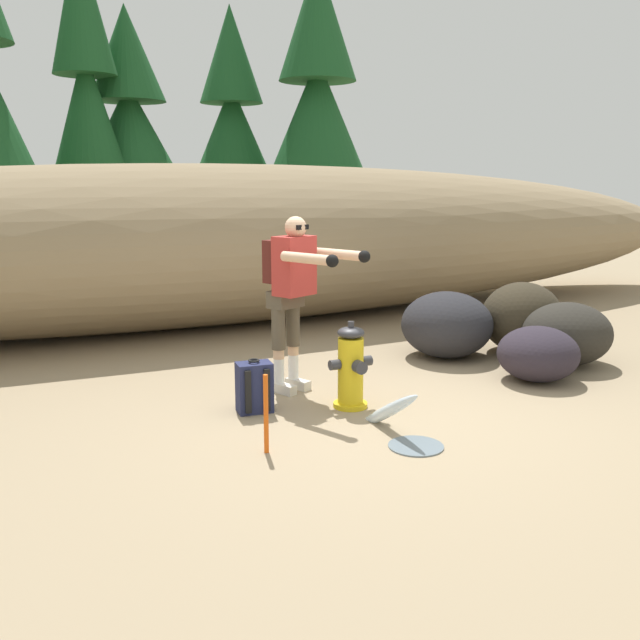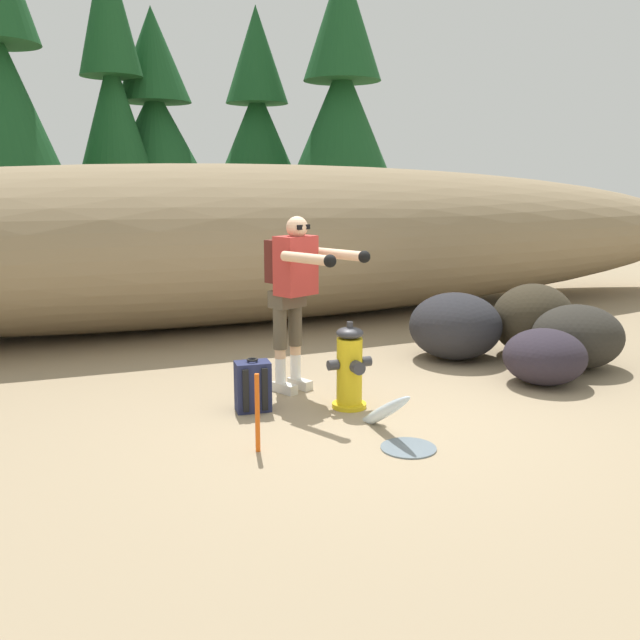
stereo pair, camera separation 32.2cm
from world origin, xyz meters
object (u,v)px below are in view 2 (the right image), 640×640
(utility_worker, at_px, (295,282))
(spare_backpack, at_px, (253,387))
(fire_hydrant, at_px, (350,368))
(survey_stake, at_px, (257,413))
(boulder_small, at_px, (533,319))
(boulder_mid, at_px, (545,357))
(boulder_large, at_px, (577,337))
(boulder_outlier, at_px, (455,326))

(utility_worker, relative_size, spare_backpack, 3.54)
(fire_hydrant, xyz_separation_m, survey_stake, (-1.06, -0.66, -0.06))
(boulder_small, bearing_deg, boulder_mid, -123.86)
(utility_worker, xyz_separation_m, boulder_small, (3.04, 0.30, -0.65))
(boulder_large, relative_size, survey_stake, 1.64)
(spare_backpack, bearing_deg, survey_stake, 171.43)
(fire_hydrant, distance_m, survey_stake, 1.25)
(boulder_mid, bearing_deg, fire_hydrant, 177.91)
(fire_hydrant, xyz_separation_m, boulder_large, (2.81, 0.27, -0.02))
(boulder_mid, xyz_separation_m, survey_stake, (-3.15, -0.58, 0.02))
(fire_hydrant, bearing_deg, boulder_small, 18.74)
(utility_worker, distance_m, boulder_large, 3.19)
(fire_hydrant, distance_m, boulder_large, 2.83)
(fire_hydrant, relative_size, boulder_mid, 0.94)
(fire_hydrant, distance_m, utility_worker, 0.98)
(boulder_small, bearing_deg, spare_backpack, -169.26)
(boulder_large, relative_size, boulder_small, 0.99)
(boulder_small, bearing_deg, survey_stake, -157.35)
(boulder_small, bearing_deg, boulder_outlier, 169.57)
(fire_hydrant, height_order, boulder_large, fire_hydrant)
(spare_backpack, bearing_deg, boulder_small, -72.64)
(fire_hydrant, bearing_deg, boulder_outlier, 31.27)
(utility_worker, bearing_deg, boulder_small, 72.45)
(boulder_large, relative_size, boulder_outlier, 0.94)
(utility_worker, bearing_deg, spare_backpack, -78.27)
(boulder_outlier, relative_size, survey_stake, 1.74)
(fire_hydrant, relative_size, spare_backpack, 1.66)
(boulder_large, distance_m, boulder_outlier, 1.29)
(spare_backpack, bearing_deg, boulder_mid, -90.00)
(fire_hydrant, distance_m, spare_backpack, 0.86)
(fire_hydrant, xyz_separation_m, boulder_small, (2.77, 0.94, 0.05))
(utility_worker, distance_m, boulder_mid, 2.59)
(spare_backpack, xyz_separation_m, boulder_outlier, (2.65, 0.85, 0.16))
(boulder_large, distance_m, boulder_small, 0.68)
(survey_stake, bearing_deg, spare_backpack, 74.81)
(fire_hydrant, height_order, boulder_small, boulder_small)
(spare_backpack, xyz_separation_m, boulder_small, (3.58, 0.68, 0.19))
(boulder_outlier, bearing_deg, spare_backpack, -162.13)
(boulder_outlier, bearing_deg, boulder_small, -10.43)
(fire_hydrant, height_order, utility_worker, utility_worker)
(utility_worker, bearing_deg, fire_hydrant, -0.14)
(boulder_large, bearing_deg, boulder_small, 93.53)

